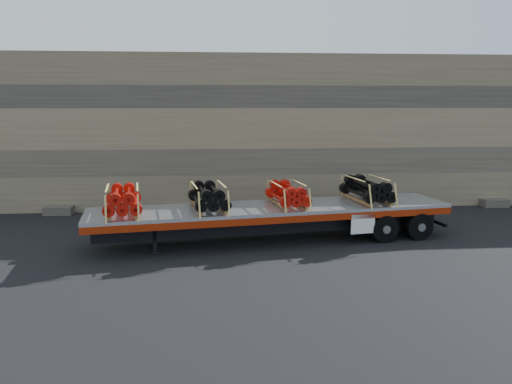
# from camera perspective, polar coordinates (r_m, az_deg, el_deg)

# --- Properties ---
(ground) EXTENTS (120.00, 120.00, 0.00)m
(ground) POSITION_cam_1_polar(r_m,az_deg,el_deg) (18.05, -0.96, -5.35)
(ground) COLOR black
(ground) RESTS_ON ground
(rock_wall) EXTENTS (44.00, 3.00, 7.00)m
(rock_wall) POSITION_cam_1_polar(r_m,az_deg,el_deg) (23.93, -2.04, 6.95)
(rock_wall) COLOR #7A6B54
(rock_wall) RESTS_ON ground
(trailer) EXTENTS (12.86, 4.34, 1.26)m
(trailer) POSITION_cam_1_polar(r_m,az_deg,el_deg) (17.62, 1.81, -3.61)
(trailer) COLOR #B6B9BE
(trailer) RESTS_ON ground
(bundle_front) EXTENTS (1.51, 2.48, 0.83)m
(bundle_front) POSITION_cam_1_polar(r_m,az_deg,el_deg) (16.80, -14.97, -0.99)
(bundle_front) COLOR #B61109
(bundle_front) RESTS_ON trailer
(bundle_midfront) EXTENTS (1.48, 2.44, 0.81)m
(bundle_midfront) POSITION_cam_1_polar(r_m,az_deg,el_deg) (16.96, -5.46, -0.61)
(bundle_midfront) COLOR black
(bundle_midfront) RESTS_ON trailer
(bundle_midrear) EXTENTS (1.38, 2.27, 0.76)m
(bundle_midrear) POSITION_cam_1_polar(r_m,az_deg,el_deg) (17.57, 3.60, -0.30)
(bundle_midrear) COLOR #B61109
(bundle_midrear) RESTS_ON trailer
(bundle_rear) EXTENTS (1.52, 2.49, 0.83)m
(bundle_rear) POSITION_cam_1_polar(r_m,az_deg,el_deg) (18.68, 12.54, 0.21)
(bundle_rear) COLOR black
(bundle_rear) RESTS_ON trailer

